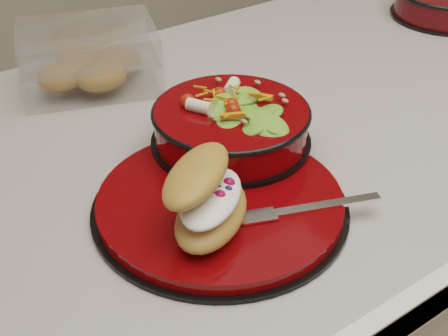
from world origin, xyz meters
TOP-DOWN VIEW (x-y plane):
  - island_counter at (0.00, -0.00)m, footprint 1.24×0.74m
  - dinner_plate at (-0.25, -0.14)m, footprint 0.30×0.30m
  - salad_bowl at (-0.18, -0.05)m, footprint 0.21×0.21m
  - croissant at (-0.29, -0.17)m, footprint 0.14×0.15m
  - fork at (-0.19, -0.21)m, footprint 0.16×0.07m
  - pastry_box at (-0.23, 0.24)m, footprint 0.24×0.21m
  - extra_bowl at (0.46, 0.10)m, footprint 0.21×0.21m

SIDE VIEW (x-z plane):
  - island_counter at x=0.00m, z-range 0.00..0.91m
  - dinner_plate at x=-0.25m, z-range 0.90..0.92m
  - fork at x=-0.19m, z-range 0.92..0.92m
  - extra_bowl at x=0.46m, z-range 0.90..0.96m
  - pastry_box at x=-0.23m, z-range 0.90..0.99m
  - salad_bowl at x=-0.18m, z-range 0.91..1.00m
  - croissant at x=-0.29m, z-range 0.92..0.99m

